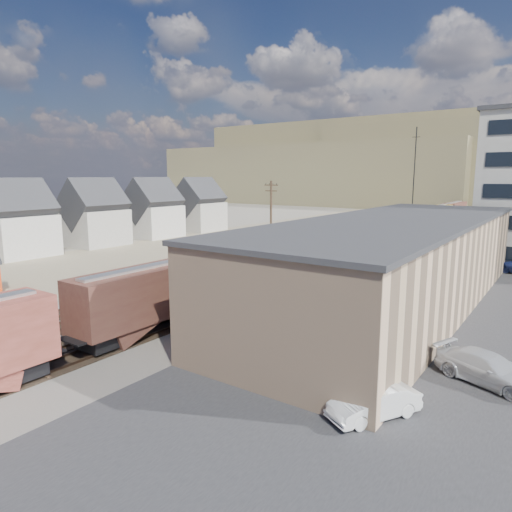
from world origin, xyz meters
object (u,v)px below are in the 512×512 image
Objects in this scene: utility_pole_north at (271,214)px; parked_car_white at (374,403)px; parked_car_silver at (488,370)px; freight_train at (367,234)px.

utility_pole_north is 46.31m from parked_car_white.
parked_car_silver is at bearing 91.72° from parked_car_white.
utility_pole_north reaches higher than parked_car_white.
parked_car_silver reaches higher than parked_car_white.
freight_train is 44.27m from parked_car_white.
parked_car_white is at bearing 172.54° from parked_car_silver.
freight_train is at bearing 22.64° from utility_pole_north.
utility_pole_north is 1.83× the size of parked_car_silver.
utility_pole_north is at bearing -157.36° from freight_train.
utility_pole_north reaches higher than freight_train.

